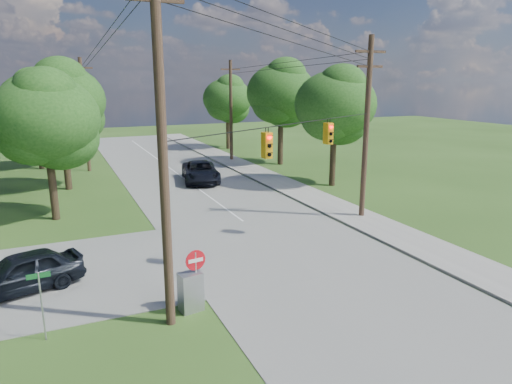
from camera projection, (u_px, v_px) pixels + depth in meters
name	position (u px, v px, depth m)	size (l,w,h in m)	color
ground	(295.00, 302.00, 16.98)	(140.00, 140.00, 0.00)	#2C4D19
main_road	(282.00, 250.00, 22.20)	(10.00, 100.00, 0.03)	gray
sidewalk_east	(392.00, 231.00, 24.82)	(2.60, 100.00, 0.12)	#AAA89F
pole_sw	(162.00, 141.00, 14.04)	(2.00, 0.32, 12.00)	#4D3627
pole_ne	(366.00, 126.00, 26.28)	(2.00, 0.32, 10.50)	#4D3627
pole_north_e	(231.00, 110.00, 45.90)	(2.00, 0.32, 10.00)	#4D3627
pole_north_w	(85.00, 114.00, 40.44)	(2.00, 0.32, 10.00)	#4D3627
power_lines	(224.00, 60.00, 25.64)	(13.93, 29.62, 4.93)	black
traffic_signals	(301.00, 138.00, 20.61)	(4.91, 3.27, 1.05)	#EDA30D
tree_w_near	(45.00, 119.00, 25.75)	(6.00, 6.00, 8.40)	#433321
tree_w_mid	(60.00, 101.00, 33.09)	(6.40, 6.40, 9.22)	#433321
tree_w_far	(34.00, 101.00, 41.26)	(6.00, 6.00, 8.73)	#433321
tree_e_near	(335.00, 105.00, 34.41)	(6.20, 6.20, 8.81)	#433321
tree_e_mid	(281.00, 93.00, 43.34)	(6.60, 6.60, 9.64)	#433321
tree_e_far	(227.00, 99.00, 53.84)	(5.80, 5.80, 8.32)	#433321
car_cross_dark	(21.00, 273.00, 17.63)	(1.85, 4.59, 1.56)	black
car_main_north	(201.00, 172.00, 36.93)	(2.71, 5.88, 1.63)	black
control_cabinet	(191.00, 292.00, 16.24)	(0.79, 0.57, 1.44)	#97999D
do_not_enter_sign	(196.00, 266.00, 16.10)	(0.75, 0.14, 2.26)	#97999D
street_name_sign	(41.00, 297.00, 14.17)	(0.69, 0.07, 2.30)	#97999D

